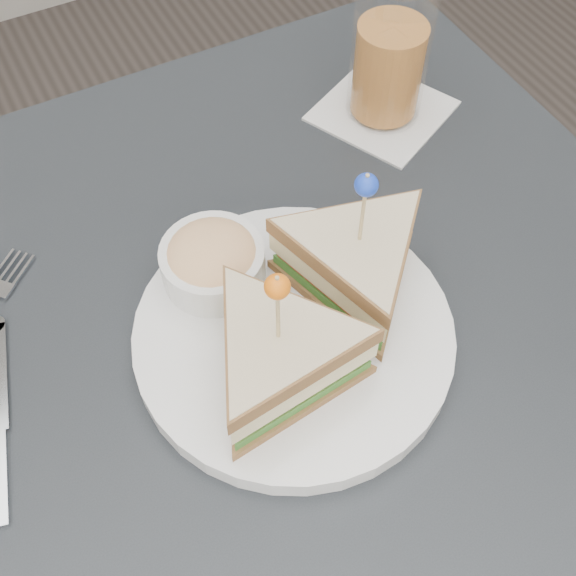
{
  "coord_description": "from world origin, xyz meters",
  "views": [
    {
      "loc": [
        -0.15,
        -0.3,
        1.31
      ],
      "look_at": [
        0.01,
        0.01,
        0.8
      ],
      "focal_mm": 45.0,
      "sensor_mm": 36.0,
      "label": 1
    }
  ],
  "objects": [
    {
      "name": "drink_set",
      "position": [
        0.23,
        0.21,
        0.82
      ],
      "size": [
        0.17,
        0.17,
        0.17
      ],
      "rotation": [
        0.0,
        0.0,
        0.45
      ],
      "color": "silver",
      "rests_on": "table"
    },
    {
      "name": "table",
      "position": [
        0.0,
        0.0,
        0.67
      ],
      "size": [
        0.8,
        0.8,
        0.75
      ],
      "color": "black",
      "rests_on": "ground"
    },
    {
      "name": "ground_plane",
      "position": [
        0.0,
        0.0,
        0.0
      ],
      "size": [
        3.5,
        3.5,
        0.0
      ],
      "primitive_type": "plane",
      "color": "#3F3833"
    },
    {
      "name": "plate_meal",
      "position": [
        0.01,
        -0.01,
        0.8
      ],
      "size": [
        0.37,
        0.37,
        0.17
      ],
      "rotation": [
        0.0,
        0.0,
        -0.41
      ],
      "color": "white",
      "rests_on": "table"
    }
  ]
}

